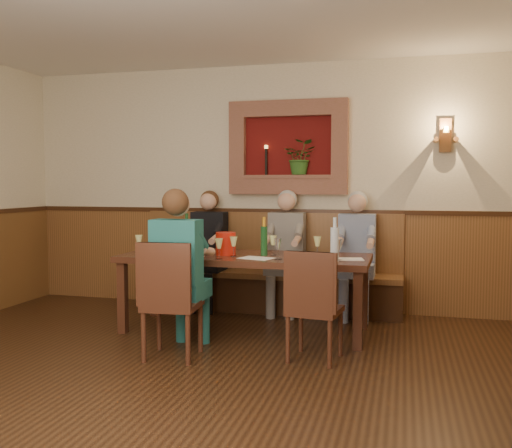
% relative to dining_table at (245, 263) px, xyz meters
% --- Properties ---
extents(ground_plane, '(6.00, 6.00, 0.00)m').
position_rel_dining_table_xyz_m(ground_plane, '(0.00, -1.85, -0.68)').
color(ground_plane, black).
rests_on(ground_plane, ground).
extents(room_shell, '(6.04, 6.04, 2.82)m').
position_rel_dining_table_xyz_m(room_shell, '(0.00, -1.85, 1.21)').
color(room_shell, beige).
rests_on(room_shell, ground).
extents(wainscoting, '(6.02, 6.02, 1.15)m').
position_rel_dining_table_xyz_m(wainscoting, '(0.00, -1.85, -0.09)').
color(wainscoting, brown).
rests_on(wainscoting, ground).
extents(wall_niche, '(1.36, 0.30, 1.06)m').
position_rel_dining_table_xyz_m(wall_niche, '(0.24, 1.09, 1.13)').
color(wall_niche, '#5A0E0C').
rests_on(wall_niche, ground).
extents(wall_sconce, '(0.25, 0.20, 0.35)m').
position_rel_dining_table_xyz_m(wall_sconce, '(1.90, 1.08, 1.27)').
color(wall_sconce, brown).
rests_on(wall_sconce, ground).
extents(dining_table, '(2.40, 0.90, 0.75)m').
position_rel_dining_table_xyz_m(dining_table, '(0.00, 0.00, 0.00)').
color(dining_table, '#391A11').
rests_on(dining_table, ground).
extents(bench, '(3.00, 0.45, 1.11)m').
position_rel_dining_table_xyz_m(bench, '(0.00, 0.94, -0.35)').
color(bench, '#381E0F').
rests_on(bench, ground).
extents(chair_near_left, '(0.47, 0.47, 0.98)m').
position_rel_dining_table_xyz_m(chair_near_left, '(-0.35, -0.98, -0.39)').
color(chair_near_left, '#391A11').
rests_on(chair_near_left, ground).
extents(chair_near_right, '(0.45, 0.45, 0.91)m').
position_rel_dining_table_xyz_m(chair_near_right, '(0.80, -0.75, -0.41)').
color(chair_near_right, '#391A11').
rests_on(chair_near_right, ground).
extents(person_bench_left, '(0.39, 0.48, 1.36)m').
position_rel_dining_table_xyz_m(person_bench_left, '(-0.69, 0.84, -0.12)').
color(person_bench_left, black).
rests_on(person_bench_left, ground).
extents(person_bench_mid, '(0.40, 0.49, 1.37)m').
position_rel_dining_table_xyz_m(person_bench_mid, '(0.23, 0.84, -0.11)').
color(person_bench_mid, '#5E5A56').
rests_on(person_bench_mid, ground).
extents(person_bench_right, '(0.39, 0.48, 1.36)m').
position_rel_dining_table_xyz_m(person_bench_right, '(1.00, 0.84, -0.11)').
color(person_bench_right, navy).
rests_on(person_bench_right, ground).
extents(person_chair_front, '(0.41, 0.50, 1.40)m').
position_rel_dining_table_xyz_m(person_chair_front, '(-0.35, -0.78, -0.10)').
color(person_chair_front, '#1B505F').
rests_on(person_chair_front, ground).
extents(spittoon_bucket, '(0.20, 0.20, 0.22)m').
position_rel_dining_table_xyz_m(spittoon_bucket, '(-0.18, -0.04, 0.18)').
color(spittoon_bucket, red).
rests_on(spittoon_bucket, dining_table).
extents(wine_bottle_green_a, '(0.08, 0.08, 0.37)m').
position_rel_dining_table_xyz_m(wine_bottle_green_a, '(0.19, 0.01, 0.23)').
color(wine_bottle_green_a, '#19471E').
rests_on(wine_bottle_green_a, dining_table).
extents(wine_bottle_green_b, '(0.10, 0.10, 0.40)m').
position_rel_dining_table_xyz_m(wine_bottle_green_b, '(-0.61, 0.03, 0.24)').
color(wine_bottle_green_b, '#19471E').
rests_on(wine_bottle_green_b, dining_table).
extents(water_bottle, '(0.10, 0.10, 0.40)m').
position_rel_dining_table_xyz_m(water_bottle, '(0.90, -0.26, 0.24)').
color(water_bottle, silver).
rests_on(water_bottle, dining_table).
extents(tasting_sheet_a, '(0.31, 0.26, 0.00)m').
position_rel_dining_table_xyz_m(tasting_sheet_a, '(-0.71, -0.23, 0.08)').
color(tasting_sheet_a, white).
rests_on(tasting_sheet_a, dining_table).
extents(tasting_sheet_b, '(0.35, 0.30, 0.00)m').
position_rel_dining_table_xyz_m(tasting_sheet_b, '(0.17, -0.21, 0.08)').
color(tasting_sheet_b, white).
rests_on(tasting_sheet_b, dining_table).
extents(tasting_sheet_c, '(0.34, 0.27, 0.00)m').
position_rel_dining_table_xyz_m(tasting_sheet_c, '(0.99, -0.06, 0.08)').
color(tasting_sheet_c, white).
rests_on(tasting_sheet_c, dining_table).
extents(tasting_sheet_d, '(0.28, 0.21, 0.00)m').
position_rel_dining_table_xyz_m(tasting_sheet_d, '(-0.48, -0.28, 0.08)').
color(tasting_sheet_d, white).
rests_on(tasting_sheet_d, dining_table).
extents(wine_glass_0, '(0.08, 0.08, 0.19)m').
position_rel_dining_table_xyz_m(wine_glass_0, '(0.38, -0.23, 0.17)').
color(wine_glass_0, white).
rests_on(wine_glass_0, dining_table).
extents(wine_glass_1, '(0.08, 0.08, 0.19)m').
position_rel_dining_table_xyz_m(wine_glass_1, '(-1.02, -0.21, 0.17)').
color(wine_glass_1, '#DFE086').
rests_on(wine_glass_1, dining_table).
extents(wine_glass_2, '(0.08, 0.08, 0.19)m').
position_rel_dining_table_xyz_m(wine_glass_2, '(0.92, -0.14, 0.17)').
color(wine_glass_2, white).
rests_on(wine_glass_2, dining_table).
extents(wine_glass_3, '(0.08, 0.08, 0.19)m').
position_rel_dining_table_xyz_m(wine_glass_3, '(-0.68, 0.13, 0.17)').
color(wine_glass_3, white).
rests_on(wine_glass_3, dining_table).
extents(wine_glass_4, '(0.08, 0.08, 0.19)m').
position_rel_dining_table_xyz_m(wine_glass_4, '(-0.15, -0.34, 0.17)').
color(wine_glass_4, '#DFE086').
rests_on(wine_glass_4, dining_table).
extents(wine_glass_5, '(0.08, 0.08, 0.19)m').
position_rel_dining_table_xyz_m(wine_glass_5, '(0.26, 0.08, 0.17)').
color(wine_glass_5, '#DFE086').
rests_on(wine_glass_5, dining_table).
extents(wine_glass_6, '(0.08, 0.08, 0.19)m').
position_rel_dining_table_xyz_m(wine_glass_6, '(-0.22, 0.07, 0.17)').
color(wine_glass_6, white).
rests_on(wine_glass_6, dining_table).
extents(wine_glass_7, '(0.08, 0.08, 0.19)m').
position_rel_dining_table_xyz_m(wine_glass_7, '(-0.07, -0.13, 0.17)').
color(wine_glass_7, '#DFE086').
rests_on(wine_glass_7, dining_table).
extents(wine_glass_8, '(0.08, 0.08, 0.19)m').
position_rel_dining_table_xyz_m(wine_glass_8, '(0.70, 0.07, 0.17)').
color(wine_glass_8, '#DFE086').
rests_on(wine_glass_8, dining_table).
extents(wine_glass_9, '(0.08, 0.08, 0.19)m').
position_rel_dining_table_xyz_m(wine_glass_9, '(-0.54, -0.25, 0.17)').
color(wine_glass_9, '#DFE086').
rests_on(wine_glass_9, dining_table).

